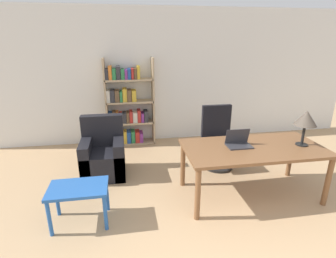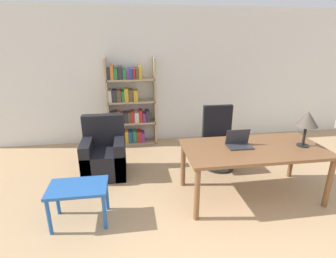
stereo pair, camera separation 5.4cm
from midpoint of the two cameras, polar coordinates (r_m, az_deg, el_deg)
wall_back at (r=5.55m, az=1.44°, el=11.31°), size 8.00×0.06×2.70m
desk at (r=3.72m, az=18.49°, el=-4.95°), size 1.86×0.92×0.73m
laptop at (r=3.64m, az=15.57°, el=-2.92°), size 0.33×0.22×0.23m
table_lamp at (r=3.88m, az=28.41°, el=1.81°), size 0.29×0.29×0.48m
office_chair at (r=4.55m, az=11.36°, el=-2.41°), size 0.53×0.53×1.04m
side_table_blue at (r=3.31m, az=-18.53°, el=-12.85°), size 0.67×0.44×0.48m
armchair at (r=4.37m, az=-13.32°, el=-5.65°), size 0.67×0.68×0.93m
bookshelf at (r=5.39m, az=-8.31°, el=4.62°), size 0.97×0.28×1.76m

